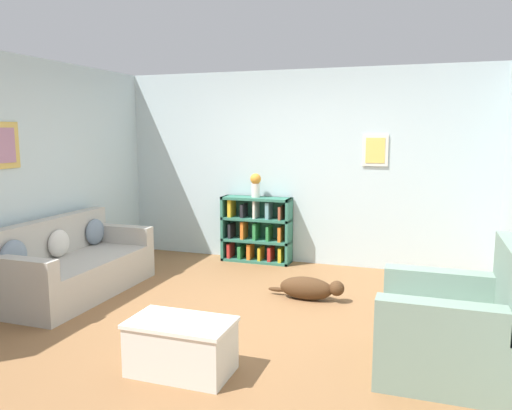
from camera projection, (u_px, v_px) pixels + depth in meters
The scene contains 9 objects.
ground_plane at pixel (243, 317), 4.85m from camera, with size 14.00×14.00×0.00m, color brown.
wall_back at pixel (300, 168), 6.76m from camera, with size 5.60×0.13×2.60m.
wall_left at pixel (24, 176), 5.47m from camera, with size 0.13×5.00×2.60m.
couch at pixel (72, 267), 5.52m from camera, with size 0.86×1.84×0.83m.
bookshelf at pixel (257, 230), 6.88m from camera, with size 0.96×0.29×0.90m.
recliner_chair at pixel (459, 328), 3.70m from camera, with size 1.02×1.00×1.01m.
coffee_table at pixel (181, 345), 3.72m from camera, with size 0.78×0.45×0.41m.
dog at pixel (309, 288), 5.34m from camera, with size 0.85×0.22×0.25m.
vase at pixel (256, 184), 6.77m from camera, with size 0.15×0.15×0.33m.
Camera 1 is at (1.61, -4.35, 1.80)m, focal length 35.00 mm.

